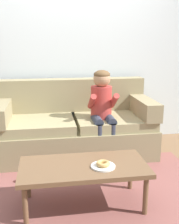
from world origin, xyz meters
TOP-DOWN VIEW (x-y plane):
  - ground at (0.00, 0.00)m, footprint 10.00×10.00m
  - wall_back at (0.00, 1.40)m, footprint 8.00×0.10m
  - area_rug at (0.00, -0.25)m, footprint 2.26×1.75m
  - couch at (-0.13, 0.85)m, footprint 1.99×0.90m
  - coffee_table at (-0.18, -0.41)m, footprint 1.11×0.55m
  - person_child at (0.20, 0.64)m, footprint 0.34×0.58m
  - plate at (-0.02, -0.48)m, footprint 0.21×0.21m
  - donut at (-0.02, -0.48)m, footprint 0.17×0.17m
  - toy_controller at (-0.71, 0.11)m, footprint 0.23×0.09m

SIDE VIEW (x-z plane):
  - ground at x=0.00m, z-range 0.00..0.00m
  - area_rug at x=0.00m, z-range 0.00..0.01m
  - toy_controller at x=-0.71m, z-range 0.00..0.05m
  - couch at x=-0.13m, z-range -0.13..0.81m
  - coffee_table at x=-0.18m, z-range 0.16..0.56m
  - plate at x=-0.02m, z-range 0.40..0.41m
  - donut at x=-0.02m, z-range 0.41..0.45m
  - person_child at x=0.20m, z-range 0.12..1.22m
  - wall_back at x=0.00m, z-range 0.00..2.80m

